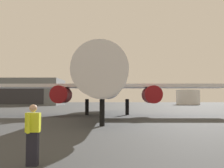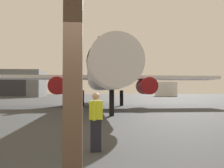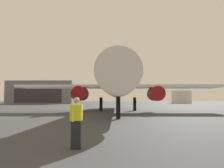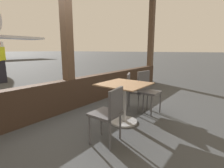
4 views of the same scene
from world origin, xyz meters
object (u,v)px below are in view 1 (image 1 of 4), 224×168
at_px(airplane, 107,83).
at_px(ground_crew_worker, 33,134).
at_px(distant_hangar, 24,92).
at_px(fuel_storage_tank, 188,97).

relative_size(airplane, ground_crew_worker, 17.14).
bearing_deg(distant_hangar, ground_crew_worker, -70.60).
bearing_deg(fuel_storage_tank, ground_crew_worker, -108.63).
xyz_separation_m(ground_crew_worker, distant_hangar, (-25.50, 72.41, 3.05)).
bearing_deg(fuel_storage_tank, airplane, -113.66).
xyz_separation_m(airplane, fuel_storage_tank, (25.73, 58.75, -1.20)).
bearing_deg(fuel_storage_tank, distant_hangar, -171.02).
bearing_deg(airplane, ground_crew_worker, -93.85).
height_order(ground_crew_worker, distant_hangar, distant_hangar).
bearing_deg(ground_crew_worker, fuel_storage_tank, 71.37).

